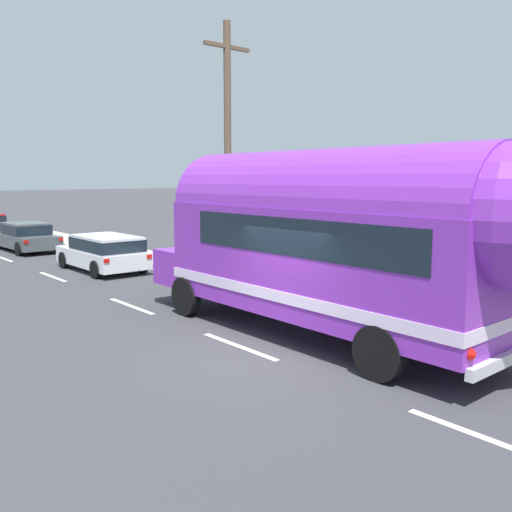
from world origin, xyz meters
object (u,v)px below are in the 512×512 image
Objects in this scene: utility_pole at (228,150)px; car_second at (26,236)px; painted_bus at (335,235)px; car_lead at (104,251)px.

utility_pole is 13.33m from car_second.
painted_bus is 19.58m from car_second.
car_second is at bearing 92.45° from car_lead.
painted_bus is at bearing -109.72° from utility_pole.
car_lead is 0.93× the size of car_second.
car_lead and car_second have the same top height.
car_second is (-0.34, 7.89, -0.04)m from car_lead.
car_second is (-2.69, 12.53, -3.68)m from utility_pole.
car_lead is 7.90m from car_second.
painted_bus is at bearing -89.47° from car_second.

